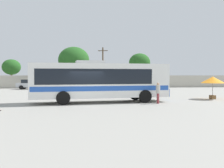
% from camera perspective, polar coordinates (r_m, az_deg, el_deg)
% --- Properties ---
extents(ground_plane, '(300.00, 300.00, 0.00)m').
position_cam_1_polar(ground_plane, '(29.83, -5.92, -2.27)').
color(ground_plane, gray).
extents(perimeter_wall, '(80.00, 0.30, 2.13)m').
position_cam_1_polar(perimeter_wall, '(44.19, -6.16, 0.52)').
color(perimeter_wall, '#B2AD9E').
rests_on(perimeter_wall, ground_plane).
extents(coach_bus_white_blue, '(11.27, 3.84, 3.37)m').
position_cam_1_polar(coach_bus_white_blue, '(20.85, -2.98, 0.84)').
color(coach_bus_white_blue, white).
rests_on(coach_bus_white_blue, ground_plane).
extents(attendant_by_bus_door, '(0.34, 0.34, 1.64)m').
position_cam_1_polar(attendant_by_bus_door, '(20.35, 10.16, -1.69)').
color(attendant_by_bus_door, '#99383D').
rests_on(attendant_by_bus_door, ground_plane).
extents(vendor_umbrella_near_gate_orange, '(2.16, 2.16, 2.08)m').
position_cam_1_polar(vendor_umbrella_near_gate_orange, '(25.41, 21.44, 0.78)').
color(vendor_umbrella_near_gate_orange, gray).
rests_on(vendor_umbrella_near_gate_orange, ground_plane).
extents(parked_car_leftmost_silver, '(4.46, 2.09, 1.51)m').
position_cam_1_polar(parked_car_leftmost_silver, '(41.87, -17.46, -0.01)').
color(parked_car_leftmost_silver, '#B7BABF').
rests_on(parked_car_leftmost_silver, ground_plane).
extents(parked_car_second_black, '(4.48, 2.11, 1.49)m').
position_cam_1_polar(parked_car_second_black, '(41.40, -9.85, 0.02)').
color(parked_car_second_black, black).
rests_on(parked_car_second_black, ground_plane).
extents(utility_pole_far, '(1.77, 0.60, 7.19)m').
position_cam_1_polar(utility_pole_far, '(46.66, -2.04, 3.94)').
color(utility_pole_far, '#4C3823').
rests_on(utility_pole_far, ground_plane).
extents(roadside_tree_left, '(3.25, 3.25, 5.01)m').
position_cam_1_polar(roadside_tree_left, '(49.19, -21.42, 3.51)').
color(roadside_tree_left, brown).
rests_on(roadside_tree_left, ground_plane).
extents(roadside_tree_midleft, '(5.68, 5.68, 7.39)m').
position_cam_1_polar(roadside_tree_midleft, '(48.02, -8.47, 5.29)').
color(roadside_tree_midleft, brown).
rests_on(roadside_tree_midleft, ground_plane).
extents(roadside_tree_midright, '(4.14, 4.14, 6.43)m').
position_cam_1_polar(roadside_tree_midright, '(50.74, 6.14, 4.77)').
color(roadside_tree_midright, brown).
rests_on(roadside_tree_midright, ground_plane).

